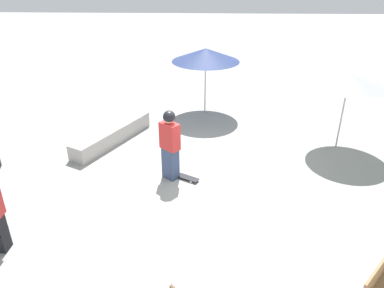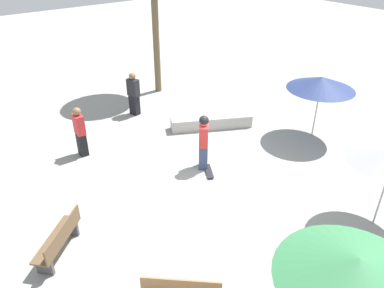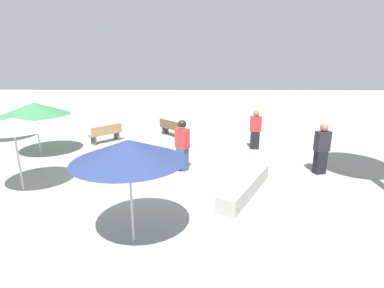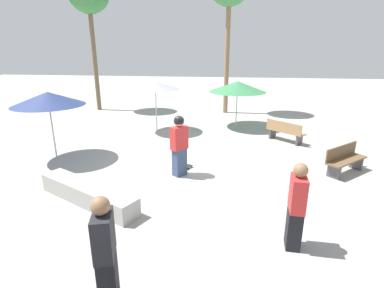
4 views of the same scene
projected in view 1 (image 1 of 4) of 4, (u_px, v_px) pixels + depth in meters
name	position (u px, v px, depth m)	size (l,w,h in m)	color
ground_plane	(204.00, 177.00, 9.64)	(60.00, 60.00, 0.00)	#9E9E99
skater_main	(170.00, 143.00, 9.19)	(0.55, 0.52, 1.84)	#38476B
skateboard	(184.00, 177.00, 9.55)	(0.80, 0.56, 0.07)	black
concrete_ledge	(112.00, 135.00, 11.36)	(1.92, 3.01, 0.47)	#A8A39E
shade_umbrella_navy	(206.00, 55.00, 12.66)	(2.33, 2.33, 2.31)	#B7B7BC
shade_umbrella_grey	(349.00, 80.00, 10.21)	(2.18, 2.18, 2.24)	#B7B7BC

